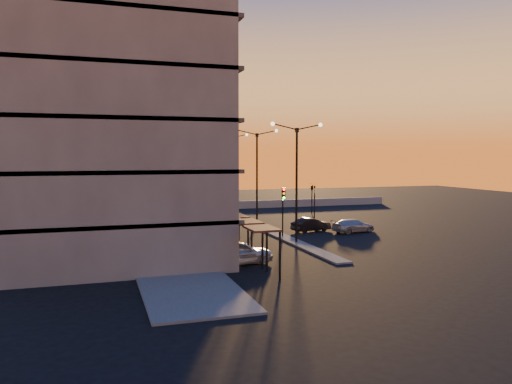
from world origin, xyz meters
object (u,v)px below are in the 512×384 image
object	(u,v)px
car_hatchback	(238,252)
car_sedan	(311,225)
streetlamp_mid	(257,169)
car_wagon	(353,226)
traffic_light_main	(283,204)

from	to	relation	value
car_hatchback	car_sedan	distance (m)	15.18
streetlamp_mid	car_sedan	distance (m)	7.77
car_hatchback	car_wagon	bearing A→B (deg)	-65.88
traffic_light_main	car_sedan	bearing A→B (deg)	33.52
car_sedan	car_hatchback	bearing A→B (deg)	124.87
traffic_light_main	car_hatchback	size ratio (longest dim) A/B	0.93
car_hatchback	traffic_light_main	bearing A→B (deg)	-47.44
streetlamp_mid	traffic_light_main	xyz separation A→B (m)	(0.00, -7.13, -2.70)
car_hatchback	car_wagon	xyz separation A→B (m)	(13.59, 9.60, -0.18)
car_hatchback	car_wagon	world-z (taller)	car_hatchback
streetlamp_mid	car_hatchback	bearing A→B (deg)	-112.15
car_sedan	car_wagon	world-z (taller)	car_sedan
car_hatchback	car_sedan	xyz separation A→B (m)	(10.17, 11.27, -0.16)
traffic_light_main	car_sedan	world-z (taller)	traffic_light_main
car_hatchback	car_sedan	bearing A→B (deg)	-53.17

